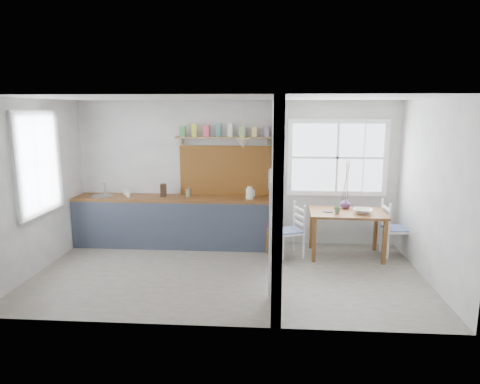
# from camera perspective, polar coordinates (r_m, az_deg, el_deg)

# --- Properties ---
(floor) EXTENTS (5.80, 3.20, 0.01)m
(floor) POSITION_cam_1_polar(r_m,az_deg,el_deg) (6.59, -1.59, -10.80)
(floor) COLOR gray
(floor) RESTS_ON ground
(ceiling) EXTENTS (5.80, 3.20, 0.01)m
(ceiling) POSITION_cam_1_polar(r_m,az_deg,el_deg) (6.12, -1.72, 12.42)
(ceiling) COLOR silver
(ceiling) RESTS_ON walls
(walls) EXTENTS (5.81, 3.21, 2.60)m
(walls) POSITION_cam_1_polar(r_m,az_deg,el_deg) (6.23, -1.65, 0.38)
(walls) COLOR silver
(walls) RESTS_ON floor
(partition) EXTENTS (0.12, 3.20, 2.60)m
(partition) POSITION_cam_1_polar(r_m,az_deg,el_deg) (6.23, 4.82, 1.75)
(partition) COLOR silver
(partition) RESTS_ON floor
(kitchen_window) EXTENTS (0.10, 1.16, 1.50)m
(kitchen_window) POSITION_cam_1_polar(r_m,az_deg,el_deg) (7.06, -25.58, 3.44)
(kitchen_window) COLOR white
(kitchen_window) RESTS_ON walls
(nook_window) EXTENTS (1.76, 0.10, 1.30)m
(nook_window) POSITION_cam_1_polar(r_m,az_deg,el_deg) (7.79, 12.85, 4.48)
(nook_window) COLOR white
(nook_window) RESTS_ON walls
(counter) EXTENTS (3.50, 0.60, 0.90)m
(counter) POSITION_cam_1_polar(r_m,az_deg,el_deg) (7.87, -8.88, -3.78)
(counter) COLOR brown
(counter) RESTS_ON floor
(sink) EXTENTS (0.40, 0.40, 0.02)m
(sink) POSITION_cam_1_polar(r_m,az_deg,el_deg) (8.14, -17.97, -0.57)
(sink) COLOR #BABABA
(sink) RESTS_ON counter
(backsplash) EXTENTS (1.65, 0.03, 0.90)m
(backsplash) POSITION_cam_1_polar(r_m,az_deg,el_deg) (7.78, -2.01, 2.90)
(backsplash) COLOR brown
(backsplash) RESTS_ON walls
(shelf) EXTENTS (1.75, 0.20, 0.21)m
(shelf) POSITION_cam_1_polar(r_m,az_deg,el_deg) (7.64, -2.11, 7.68)
(shelf) COLOR #87724F
(shelf) RESTS_ON walls
(pendant_lamp) EXTENTS (0.26, 0.26, 0.16)m
(pendant_lamp) POSITION_cam_1_polar(r_m,az_deg,el_deg) (7.28, 0.41, 6.53)
(pendant_lamp) COLOR beige
(pendant_lamp) RESTS_ON ceiling
(utensil_rail) EXTENTS (0.02, 0.50, 0.02)m
(utensil_rail) POSITION_cam_1_polar(r_m,az_deg,el_deg) (7.06, 4.01, 2.85)
(utensil_rail) COLOR #BABABA
(utensil_rail) RESTS_ON partition
(dining_table) EXTENTS (1.25, 0.86, 0.77)m
(dining_table) POSITION_cam_1_polar(r_m,az_deg,el_deg) (7.44, 13.96, -5.43)
(dining_table) COLOR brown
(dining_table) RESTS_ON floor
(chair_left) EXTENTS (0.54, 0.54, 0.90)m
(chair_left) POSITION_cam_1_polar(r_m,az_deg,el_deg) (7.22, 6.53, -5.12)
(chair_left) COLOR white
(chair_left) RESTS_ON floor
(chair_right) EXTENTS (0.46, 0.46, 0.94)m
(chair_right) POSITION_cam_1_polar(r_m,az_deg,el_deg) (7.69, 20.15, -4.58)
(chair_right) COLOR white
(chair_right) RESTS_ON floor
(kettle) EXTENTS (0.19, 0.15, 0.21)m
(kettle) POSITION_cam_1_polar(r_m,az_deg,el_deg) (7.49, 1.30, -0.10)
(kettle) COLOR white
(kettle) RESTS_ON counter
(mug_a) EXTENTS (0.11, 0.11, 0.09)m
(mug_a) POSITION_cam_1_polar(r_m,az_deg,el_deg) (7.86, -14.65, -0.36)
(mug_a) COLOR white
(mug_a) RESTS_ON counter
(mug_b) EXTENTS (0.16, 0.16, 0.10)m
(mug_b) POSITION_cam_1_polar(r_m,az_deg,el_deg) (8.07, -14.96, -0.06)
(mug_b) COLOR silver
(mug_b) RESTS_ON counter
(knife_block) EXTENTS (0.12, 0.16, 0.22)m
(knife_block) POSITION_cam_1_polar(r_m,az_deg,el_deg) (7.81, -10.18, 0.24)
(knife_block) COLOR #372616
(knife_block) RESTS_ON counter
(jar) EXTENTS (0.11, 0.11, 0.15)m
(jar) POSITION_cam_1_polar(r_m,az_deg,el_deg) (7.71, -6.89, -0.10)
(jar) COLOR #78755A
(jar) RESTS_ON counter
(towel_magenta) EXTENTS (0.02, 0.03, 0.57)m
(towel_magenta) POSITION_cam_1_polar(r_m,az_deg,el_deg) (7.38, 3.65, -6.14)
(towel_magenta) COLOR #A22259
(towel_magenta) RESTS_ON counter
(towel_orange) EXTENTS (0.02, 0.03, 0.45)m
(towel_orange) POSITION_cam_1_polar(r_m,az_deg,el_deg) (7.37, 3.65, -6.36)
(towel_orange) COLOR orange
(towel_orange) RESTS_ON counter
(bowl) EXTENTS (0.38, 0.38, 0.08)m
(bowl) POSITION_cam_1_polar(r_m,az_deg,el_deg) (7.28, 16.05, -2.47)
(bowl) COLOR silver
(bowl) RESTS_ON dining_table
(table_cup) EXTENTS (0.13, 0.13, 0.11)m
(table_cup) POSITION_cam_1_polar(r_m,az_deg,el_deg) (7.17, 12.84, -2.38)
(table_cup) COLOR #558259
(table_cup) RESTS_ON dining_table
(plate) EXTENTS (0.22, 0.22, 0.01)m
(plate) POSITION_cam_1_polar(r_m,az_deg,el_deg) (7.27, 11.66, -2.52)
(plate) COLOR #363232
(plate) RESTS_ON dining_table
(vase) EXTENTS (0.20, 0.20, 0.19)m
(vase) POSITION_cam_1_polar(r_m,az_deg,el_deg) (7.55, 13.89, -1.43)
(vase) COLOR #523160
(vase) RESTS_ON dining_table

